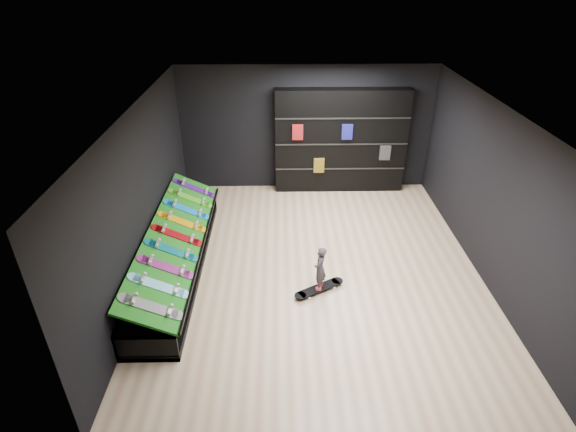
{
  "coord_description": "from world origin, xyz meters",
  "views": [
    {
      "loc": [
        -0.64,
        -6.82,
        5.04
      ],
      "look_at": [
        -0.5,
        0.2,
        1.0
      ],
      "focal_mm": 28.0,
      "sensor_mm": 36.0,
      "label": 1
    }
  ],
  "objects_px": {
    "display_rack": "(177,258)",
    "child": "(320,276)",
    "back_shelving": "(341,141)",
    "floor_skateboard": "(319,289)"
  },
  "relations": [
    {
      "from": "display_rack",
      "to": "child",
      "type": "height_order",
      "value": "child"
    },
    {
      "from": "back_shelving",
      "to": "child",
      "type": "relative_size",
      "value": 6.38
    },
    {
      "from": "back_shelving",
      "to": "child",
      "type": "height_order",
      "value": "back_shelving"
    },
    {
      "from": "display_rack",
      "to": "child",
      "type": "bearing_deg",
      "value": -15.48
    },
    {
      "from": "back_shelving",
      "to": "display_rack",
      "type": "bearing_deg",
      "value": -135.42
    },
    {
      "from": "child",
      "to": "floor_skateboard",
      "type": "bearing_deg",
      "value": 180.0
    },
    {
      "from": "floor_skateboard",
      "to": "child",
      "type": "bearing_deg",
      "value": 0.0
    },
    {
      "from": "display_rack",
      "to": "floor_skateboard",
      "type": "distance_m",
      "value": 2.68
    },
    {
      "from": "display_rack",
      "to": "back_shelving",
      "type": "xyz_separation_m",
      "value": [
        3.37,
        3.32,
        1.0
      ]
    },
    {
      "from": "back_shelving",
      "to": "child",
      "type": "distance_m",
      "value": 4.21
    }
  ]
}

